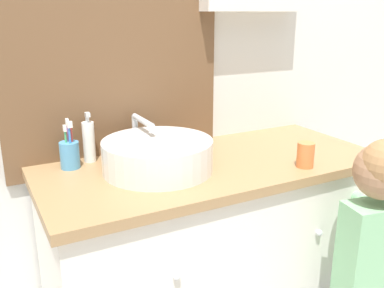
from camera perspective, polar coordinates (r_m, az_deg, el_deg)
name	(u,v)px	position (r m, az deg, el deg)	size (l,w,h in m)	color
wall_back	(176,40)	(1.81, -2.12, 13.65)	(3.20, 0.18, 2.50)	silver
vanity_counter	(212,260)	(1.80, 2.65, -15.16)	(1.30, 0.59, 0.85)	silver
sink_basin	(158,155)	(1.52, -4.62, -1.41)	(0.39, 0.45, 0.16)	silver
toothbrush_holder	(70,154)	(1.60, -16.00, -1.23)	(0.07, 0.07, 0.18)	#4C93C6
soap_dispenser	(89,141)	(1.64, -13.59, 0.37)	(0.04, 0.04, 0.19)	white
child_figure	(372,247)	(1.62, 22.89, -12.56)	(0.28, 0.47, 1.01)	slate
drinking_cup	(305,155)	(1.60, 14.89, -1.40)	(0.06, 0.06, 0.09)	orange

